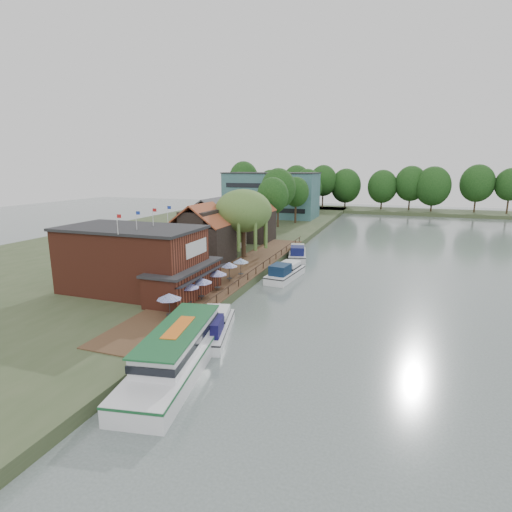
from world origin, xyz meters
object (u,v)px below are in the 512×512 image
(pub, at_px, (147,260))
(umbrella_5, at_px, (241,267))
(cruiser_2, at_px, (297,251))
(tour_boat, at_px, (176,351))
(umbrella_3, at_px, (217,280))
(swan, at_px, (180,356))
(hotel_block, at_px, (271,195))
(umbrella_1, at_px, (188,294))
(willow, at_px, (243,224))
(cottage_c, at_px, (253,218))
(umbrella_4, at_px, (229,272))
(umbrella_2, at_px, (201,289))
(umbrella_0, at_px, (170,306))
(cruiser_1, at_px, (285,270))
(cottage_a, at_px, (202,233))
(cruiser_0, at_px, (213,324))
(cottage_b, at_px, (213,224))

(pub, relative_size, umbrella_5, 8.42)
(cruiser_2, relative_size, tour_boat, 0.66)
(umbrella_3, distance_m, swan, 14.32)
(pub, bearing_deg, hotel_block, 96.43)
(umbrella_1, height_order, swan, umbrella_1)
(umbrella_1, bearing_deg, willow, 97.24)
(cottage_c, height_order, umbrella_4, cottage_c)
(tour_boat, distance_m, swan, 2.36)
(tour_boat, height_order, swan, tour_boat)
(willow, xyz_separation_m, umbrella_3, (3.52, -17.16, -3.93))
(umbrella_5, bearing_deg, umbrella_2, -93.41)
(umbrella_0, distance_m, umbrella_2, 5.70)
(pub, height_order, cruiser_1, pub)
(cottage_a, bearing_deg, umbrella_0, -70.62)
(umbrella_4, relative_size, cruiser_0, 0.25)
(cottage_c, bearing_deg, hotel_block, 102.20)
(cottage_c, bearing_deg, cruiser_1, -59.53)
(umbrella_1, bearing_deg, cottage_c, 99.87)
(pub, bearing_deg, cottage_a, 93.81)
(cottage_a, height_order, cruiser_2, cottage_a)
(hotel_block, xyz_separation_m, willow, (11.50, -51.00, -0.94))
(cottage_a, bearing_deg, cruiser_0, -60.96)
(hotel_block, bearing_deg, cruiser_1, -70.84)
(hotel_block, distance_m, cruiser_0, 79.76)
(cottage_a, relative_size, willow, 0.82)
(cottage_b, distance_m, umbrella_0, 33.12)
(umbrella_0, xyz_separation_m, cruiser_1, (5.37, 20.12, -1.12))
(umbrella_3, distance_m, cruiser_1, 12.08)
(cottage_c, bearing_deg, umbrella_5, -73.55)
(umbrella_3, xyz_separation_m, cruiser_1, (4.83, 11.01, -1.12))
(umbrella_3, xyz_separation_m, umbrella_5, (0.32, 6.28, 0.00))
(pub, height_order, umbrella_1, pub)
(cruiser_2, xyz_separation_m, swan, (-0.24, -37.33, -0.93))
(cruiser_1, height_order, cruiser_2, cruiser_1)
(willow, bearing_deg, cottage_b, 146.31)
(cottage_c, height_order, cruiser_1, cottage_c)
(umbrella_2, distance_m, cruiser_2, 27.22)
(cruiser_2, relative_size, swan, 21.77)
(umbrella_5, height_order, swan, umbrella_5)
(hotel_block, xyz_separation_m, cruiser_2, (18.46, -44.63, -6.00))
(cottage_c, bearing_deg, cruiser_0, -74.97)
(cottage_c, relative_size, umbrella_4, 3.58)
(umbrella_5, bearing_deg, tour_boat, -80.63)
(hotel_block, height_order, willow, hotel_block)
(willow, bearing_deg, pub, -99.93)
(cottage_c, bearing_deg, willow, -75.96)
(umbrella_4, relative_size, tour_boat, 0.16)
(hotel_block, xyz_separation_m, umbrella_5, (15.35, -61.88, -4.86))
(willow, height_order, cruiser_1, willow)
(umbrella_2, relative_size, tour_boat, 0.16)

